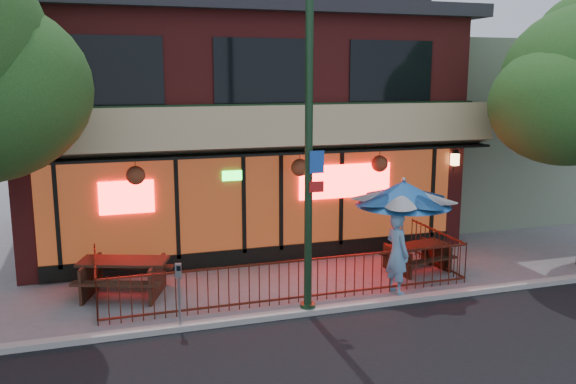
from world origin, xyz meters
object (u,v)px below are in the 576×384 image
at_px(street_light, 309,164).
at_px(parking_meter_near, 179,285).
at_px(pedestrian, 397,253).
at_px(picnic_table_right, 417,253).
at_px(patio_umbrella, 403,193).
at_px(picnic_table_left, 124,272).

relative_size(street_light, parking_meter_near, 5.20).
height_order(pedestrian, parking_meter_near, pedestrian).
bearing_deg(picnic_table_right, patio_umbrella, -139.48).
xyz_separation_m(picnic_table_left, pedestrian, (5.92, -1.72, 0.39)).
xyz_separation_m(pedestrian, parking_meter_near, (-4.99, -0.58, -0.03)).
bearing_deg(picnic_table_left, pedestrian, -16.24).
height_order(picnic_table_right, parking_meter_near, parking_meter_near).
bearing_deg(street_light, picnic_table_left, 148.28).
height_order(street_light, patio_umbrella, street_light).
bearing_deg(pedestrian, picnic_table_left, 63.07).
height_order(picnic_table_left, parking_meter_near, parking_meter_near).
xyz_separation_m(street_light, parking_meter_near, (-2.67, -0.08, -2.24)).
bearing_deg(picnic_table_left, parking_meter_near, -68.00).
relative_size(patio_umbrella, parking_meter_near, 1.90).
bearing_deg(street_light, parking_meter_near, -178.34).
distance_m(street_light, picnic_table_right, 4.86).
relative_size(picnic_table_left, picnic_table_right, 1.32).
xyz_separation_m(picnic_table_left, parking_meter_near, (0.93, -2.30, 0.37)).
distance_m(picnic_table_left, picnic_table_right, 7.21).
bearing_deg(patio_umbrella, street_light, -158.13).
bearing_deg(pedestrian, street_light, 91.56).
xyz_separation_m(street_light, picnic_table_left, (-3.60, 2.23, -2.60)).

